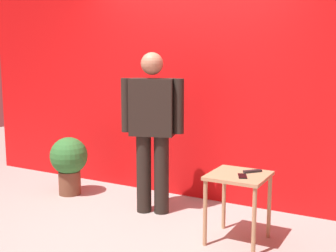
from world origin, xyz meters
name	(u,v)px	position (x,y,z in m)	size (l,w,h in m)	color
ground_plane	(121,232)	(0.00, 0.00, 0.00)	(12.00, 12.00, 0.00)	#9E9991
back_wall_red	(185,81)	(0.00, 1.32, 1.34)	(5.94, 0.12, 2.69)	red
standing_person	(152,125)	(-0.02, 0.60, 0.93)	(0.66, 0.34, 1.67)	black
side_table	(238,186)	(1.02, 0.32, 0.51)	(0.50, 0.50, 0.62)	tan
cell_phone	(242,176)	(1.08, 0.26, 0.62)	(0.07, 0.14, 0.01)	black
tv_remote	(253,171)	(1.11, 0.43, 0.63)	(0.04, 0.17, 0.02)	black
potted_plant	(69,161)	(-1.20, 0.65, 0.41)	(0.44, 0.44, 0.69)	brown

